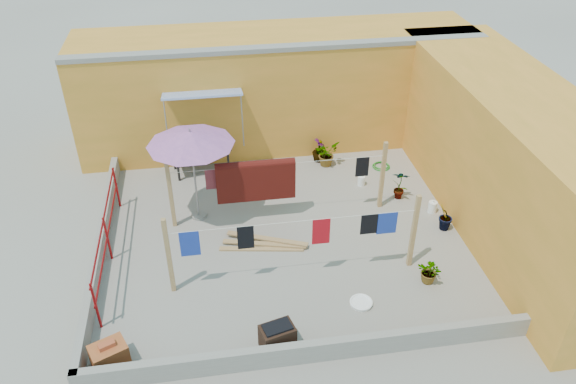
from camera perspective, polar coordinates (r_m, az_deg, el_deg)
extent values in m
plane|color=#9E998E|center=(12.97, -0.37, -4.46)|extent=(80.00, 80.00, 0.00)
cube|color=orange|center=(16.23, -1.15, 10.50)|extent=(11.00, 2.40, 3.20)
cube|color=gray|center=(14.69, -0.63, 14.43)|extent=(11.00, 0.35, 0.12)
cube|color=#2D51B2|center=(14.42, -8.71, 9.81)|extent=(2.00, 0.79, 0.22)
cylinder|color=gray|center=(14.41, -12.24, 6.50)|extent=(0.03, 0.30, 1.28)
cylinder|color=gray|center=(14.39, -4.65, 7.17)|extent=(0.03, 0.30, 1.28)
cube|color=orange|center=(13.70, 21.68, 3.22)|extent=(2.40, 9.00, 3.20)
cube|color=gray|center=(10.28, 2.75, -15.83)|extent=(8.30, 0.16, 0.44)
cube|color=gray|center=(13.01, -18.51, -5.21)|extent=(0.16, 7.30, 0.44)
cylinder|color=maroon|center=(11.12, -18.93, -10.90)|extent=(0.05, 0.05, 1.10)
cylinder|color=maroon|center=(12.61, -17.85, -4.54)|extent=(0.05, 0.05, 1.10)
cylinder|color=maroon|center=(14.23, -17.02, 0.43)|extent=(0.05, 0.05, 1.10)
cylinder|color=maroon|center=(12.32, -18.25, -2.72)|extent=(0.04, 4.20, 0.04)
cylinder|color=maroon|center=(12.58, -17.89, -4.36)|extent=(0.04, 4.20, 0.04)
cube|color=tan|center=(11.28, -12.02, -6.38)|extent=(0.09, 0.09, 1.80)
cube|color=tan|center=(11.92, 12.65, -3.94)|extent=(0.09, 0.09, 1.80)
cube|color=tan|center=(13.60, 9.58, 1.67)|extent=(0.09, 0.09, 1.80)
cube|color=tan|center=(13.04, -11.84, -0.17)|extent=(0.09, 0.09, 1.80)
cylinder|color=silver|center=(10.99, 0.71, -3.03)|extent=(5.00, 0.01, 0.01)
cylinder|color=silver|center=(12.80, -0.93, 2.84)|extent=(5.00, 0.01, 0.01)
cube|color=#440F0B|center=(12.97, -3.29, 1.06)|extent=(1.83, 0.22, 0.94)
cube|color=black|center=(13.31, 7.56, 2.56)|extent=(0.31, 0.02, 0.51)
cube|color=maroon|center=(12.85, -7.50, 1.30)|extent=(0.40, 0.02, 0.52)
cube|color=#1B3396|center=(11.09, -9.94, -5.20)|extent=(0.39, 0.02, 0.59)
cube|color=black|center=(11.07, -4.33, -4.62)|extent=(0.33, 0.02, 0.55)
cube|color=#AC0D17|center=(11.27, 3.39, -4.02)|extent=(0.36, 0.02, 0.61)
cube|color=#1B3396|center=(11.56, 10.03, -3.13)|extent=(0.41, 0.02, 0.52)
cube|color=black|center=(11.45, 8.24, -3.25)|extent=(0.35, 0.02, 0.48)
cylinder|color=gray|center=(13.72, -9.04, -2.37)|extent=(0.36, 0.36, 0.06)
cylinder|color=gray|center=(13.10, -9.47, 1.53)|extent=(0.04, 0.04, 2.27)
cone|color=#B360A3|center=(12.59, -9.89, 5.44)|extent=(2.50, 2.50, 0.32)
cylinder|color=gray|center=(12.51, -9.97, 6.16)|extent=(0.04, 0.04, 0.10)
cube|color=black|center=(15.17, -8.95, 4.46)|extent=(1.66, 1.05, 0.06)
cube|color=black|center=(14.99, -11.09, 2.26)|extent=(0.06, 0.06, 0.68)
cube|color=black|center=(15.52, -11.51, 3.38)|extent=(0.06, 0.06, 0.68)
cube|color=black|center=(15.20, -6.09, 3.21)|extent=(0.06, 0.06, 0.68)
cube|color=black|center=(15.72, -6.67, 4.29)|extent=(0.06, 0.06, 0.68)
cube|color=#B65A2A|center=(10.67, -17.69, -15.54)|extent=(0.74, 0.66, 0.45)
cube|color=#B7462B|center=(10.48, -17.95, -14.58)|extent=(0.31, 0.24, 0.09)
cube|color=tan|center=(12.59, -2.71, -5.80)|extent=(1.88, 0.44, 0.04)
cube|color=tan|center=(12.66, -2.42, -5.28)|extent=(1.86, 0.60, 0.04)
cube|color=tan|center=(12.73, -2.13, -4.76)|extent=(1.79, 0.84, 0.04)
cube|color=black|center=(10.43, -1.08, -14.56)|extent=(0.69, 0.54, 0.50)
cube|color=black|center=(10.23, -1.09, -13.55)|extent=(0.56, 0.42, 0.04)
cylinder|color=white|center=(11.42, 7.44, -11.12)|extent=(0.44, 0.44, 0.06)
torus|color=white|center=(11.40, 7.45, -11.02)|extent=(0.47, 0.47, 0.05)
cylinder|color=white|center=(14.08, 14.46, -1.49)|extent=(0.21, 0.21, 0.29)
cylinder|color=white|center=(13.99, 14.55, -0.95)|extent=(0.06, 0.06, 0.05)
cylinder|color=white|center=(14.76, 7.45, 1.15)|extent=(0.19, 0.19, 0.26)
cylinder|color=white|center=(14.68, 7.49, 1.64)|extent=(0.05, 0.05, 0.04)
torus|color=#1C7E1F|center=(15.67, 9.44, 2.57)|extent=(0.49, 0.49, 0.03)
torus|color=#1C7E1F|center=(15.65, 9.46, 2.69)|extent=(0.41, 0.41, 0.03)
imported|color=#175118|center=(15.45, 3.93, 3.93)|extent=(0.83, 0.82, 0.70)
imported|color=#175118|center=(15.62, 3.18, 4.28)|extent=(0.42, 0.42, 0.67)
imported|color=#175118|center=(14.27, 11.33, 0.78)|extent=(0.52, 0.45, 0.82)
imported|color=#175118|center=(13.44, 15.67, -2.50)|extent=(0.50, 0.49, 0.71)
imported|color=#175118|center=(11.99, 14.25, -7.86)|extent=(0.65, 0.65, 0.55)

